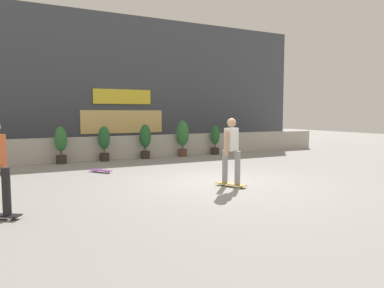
% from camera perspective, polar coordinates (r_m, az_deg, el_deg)
% --- Properties ---
extents(ground_plane, '(48.00, 48.00, 0.00)m').
position_cam_1_polar(ground_plane, '(9.42, 4.14, -6.17)').
color(ground_plane, gray).
extents(planter_wall, '(18.00, 0.40, 0.90)m').
position_cam_1_polar(planter_wall, '(14.77, -7.90, -0.39)').
color(planter_wall, '#B2ADA3').
rests_on(planter_wall, ground).
extents(building_backdrop, '(20.00, 2.08, 6.50)m').
position_cam_1_polar(building_backdrop, '(18.59, -12.05, 9.28)').
color(building_backdrop, '#424751').
rests_on(building_backdrop, ground).
extents(potted_plant_0, '(0.43, 0.43, 1.34)m').
position_cam_1_polar(potted_plant_0, '(13.60, -20.24, 0.18)').
color(potted_plant_0, '#2D2823').
rests_on(potted_plant_0, ground).
extents(potted_plant_1, '(0.43, 0.43, 1.32)m').
position_cam_1_polar(potted_plant_1, '(13.86, -13.88, 0.37)').
color(potted_plant_1, '#2D2823').
rests_on(potted_plant_1, ground).
extents(potted_plant_2, '(0.45, 0.45, 1.37)m').
position_cam_1_polar(potted_plant_2, '(14.31, -7.49, 0.77)').
color(potted_plant_2, '#2D2823').
rests_on(potted_plant_2, ground).
extents(potted_plant_3, '(0.52, 0.52, 1.50)m').
position_cam_1_polar(potted_plant_3, '(14.93, -1.51, 1.35)').
color(potted_plant_3, brown).
rests_on(potted_plant_3, ground).
extents(potted_plant_4, '(0.40, 0.40, 1.27)m').
position_cam_1_polar(potted_plant_4, '(15.68, 3.71, 0.87)').
color(potted_plant_4, '#2D2823').
rests_on(potted_plant_4, ground).
extents(skater_mid_plaza, '(0.53, 0.81, 1.70)m').
position_cam_1_polar(skater_mid_plaza, '(8.81, 6.31, -0.77)').
color(skater_mid_plaza, '#BF8C26').
rests_on(skater_mid_plaza, ground).
extents(skateboard_near_camera, '(0.61, 0.78, 0.08)m').
position_cam_1_polar(skateboard_near_camera, '(11.33, -14.43, -4.10)').
color(skateboard_near_camera, '#72338C').
rests_on(skateboard_near_camera, ground).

